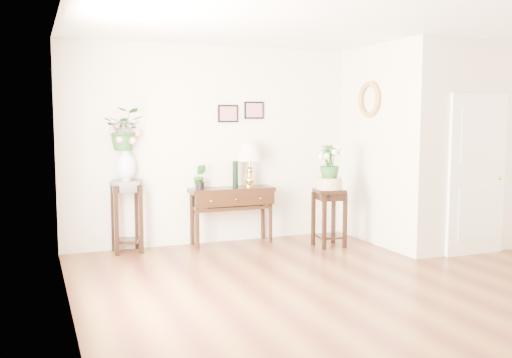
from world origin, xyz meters
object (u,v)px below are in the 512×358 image
table_lamp (250,162)px  plant_stand_a (127,216)px  console_table (231,216)px  plant_stand_b (329,218)px

table_lamp → plant_stand_a: size_ratio=0.66×
console_table → plant_stand_a: plant_stand_a is taller
plant_stand_b → plant_stand_a: bearing=165.2°
console_table → plant_stand_a: (-1.47, 0.00, 0.08)m
console_table → plant_stand_b: size_ratio=1.49×
console_table → plant_stand_a: bearing=-179.4°
table_lamp → plant_stand_a: (-1.75, 0.00, -0.67)m
table_lamp → plant_stand_a: 1.88m
plant_stand_a → plant_stand_b: (2.66, -0.70, -0.08)m
table_lamp → plant_stand_b: (0.91, -0.70, -0.75)m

